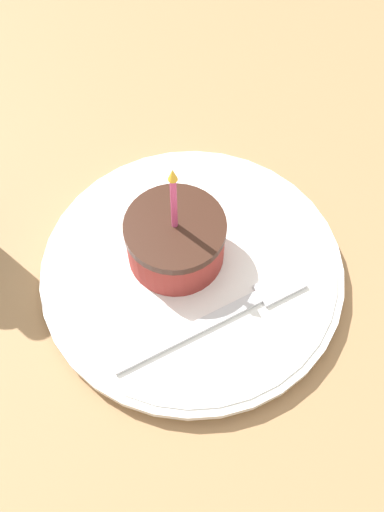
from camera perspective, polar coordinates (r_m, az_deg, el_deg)
ground_plane at (r=0.60m, az=-1.49°, el=-2.80°), size 2.40×2.40×0.04m
plate at (r=0.57m, az=-0.00°, el=-1.74°), size 0.29×0.29×0.02m
cake_slice at (r=0.55m, az=-1.36°, el=1.54°), size 0.09×0.09×0.13m
fork at (r=0.54m, az=3.08°, el=-5.56°), size 0.18×0.11×0.00m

